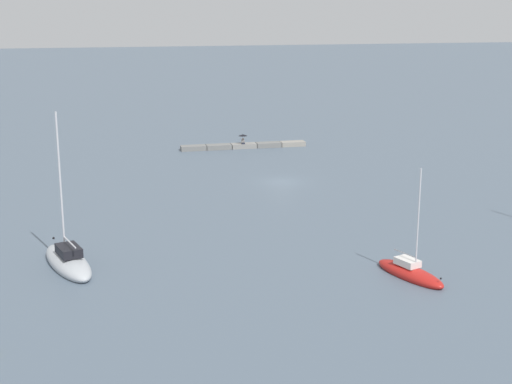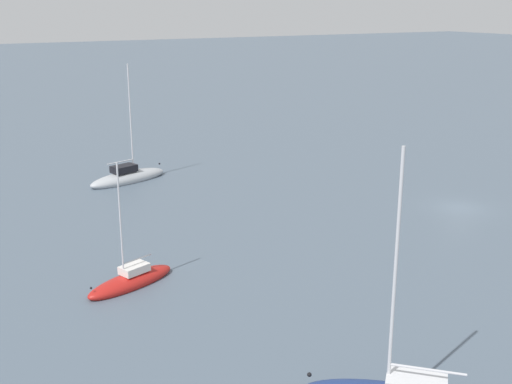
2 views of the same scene
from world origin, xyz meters
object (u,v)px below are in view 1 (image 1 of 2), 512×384
at_px(person_seated_grey_left, 243,142).
at_px(umbrella_open_black, 243,135).
at_px(sailboat_grey_mid, 68,261).
at_px(sailboat_red_far, 410,273).

height_order(person_seated_grey_left, umbrella_open_black, umbrella_open_black).
relative_size(person_seated_grey_left, umbrella_open_black, 0.58).
bearing_deg(sailboat_grey_mid, person_seated_grey_left, 45.61).
distance_m(umbrella_open_black, sailboat_grey_mid, 45.36).
bearing_deg(sailboat_grey_mid, sailboat_red_far, -34.39).
distance_m(person_seated_grey_left, umbrella_open_black, 0.85).
relative_size(umbrella_open_black, sailboat_grey_mid, 0.11).
xyz_separation_m(person_seated_grey_left, sailboat_red_far, (-1.58, 47.29, -0.56)).
bearing_deg(sailboat_grey_mid, umbrella_open_black, 45.67).
bearing_deg(person_seated_grey_left, umbrella_open_black, -89.39).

